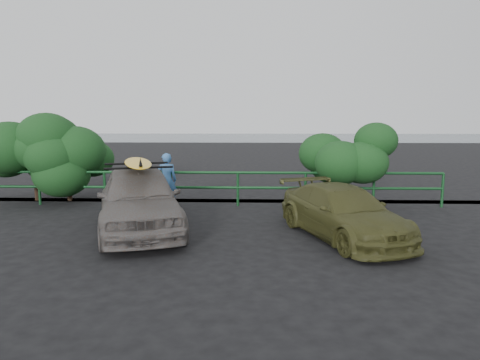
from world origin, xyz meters
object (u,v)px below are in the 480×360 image
(olive_vehicle, at_px, (343,212))
(surfboard, at_px, (138,163))
(man, at_px, (167,180))
(guardrail, at_px, (204,188))
(sedan, at_px, (139,199))

(olive_vehicle, relative_size, surfboard, 1.38)
(man, bearing_deg, guardrail, 179.00)
(sedan, bearing_deg, olive_vehicle, -23.27)
(guardrail, bearing_deg, sedan, -111.59)
(sedan, bearing_deg, guardrail, 50.29)
(sedan, bearing_deg, surfboard, 0.00)
(guardrail, bearing_deg, surfboard, -111.59)
(sedan, xyz_separation_m, man, (0.09, 2.73, 0.05))
(guardrail, height_order, man, man)
(sedan, distance_m, man, 2.73)
(man, distance_m, surfboard, 2.85)
(surfboard, bearing_deg, guardrail, 50.29)
(guardrail, relative_size, man, 8.78)
(guardrail, distance_m, olive_vehicle, 4.79)
(guardrail, distance_m, sedan, 3.17)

